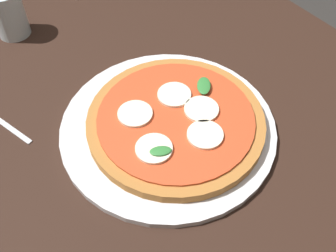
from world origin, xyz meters
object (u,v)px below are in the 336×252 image
Objects in this scene: serving_tray at (168,127)px; pizza at (176,121)px; dining_table at (171,147)px; glass_cup at (9,14)px.

serving_tray is 1.23× the size of pizza.
glass_cup is at bearing -161.82° from dining_table.
pizza is 3.05× the size of glass_cup.
pizza is (0.03, -0.01, 0.12)m from dining_table.
glass_cup reaches higher than serving_tray.
serving_tray reaches higher than dining_table.
dining_table is 0.44m from glass_cup.
pizza is (0.01, 0.01, 0.02)m from serving_tray.
glass_cup is (-0.41, -0.10, 0.04)m from serving_tray.
glass_cup is at bearing -165.90° from serving_tray.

